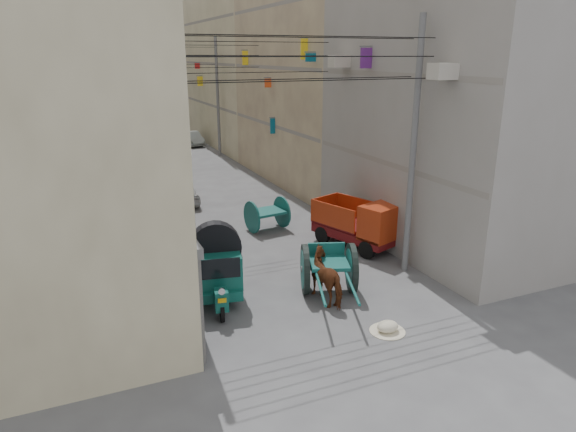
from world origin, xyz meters
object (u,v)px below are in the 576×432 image
auto_rickshaw (216,266)px  distant_car_grey (192,139)px  feed_sack (388,327)px  distant_car_green (160,138)px  mini_truck (364,226)px  horse (329,277)px  second_cart (267,214)px  distant_car_white (182,192)px  tonga_cart (328,268)px

auto_rickshaw → distant_car_grey: size_ratio=0.83×
feed_sack → distant_car_green: bearing=90.6°
mini_truck → distant_car_grey: mini_truck is taller
feed_sack → horse: 2.36m
auto_rickshaw → second_cart: bearing=66.2°
distant_car_white → horse: bearing=98.6°
horse → auto_rickshaw: bearing=-30.0°
tonga_cart → horse: size_ratio=2.08×
distant_car_green → mini_truck: bearing=91.4°
mini_truck → second_cart: (-2.46, 3.40, -0.18)m
tonga_cart → distant_car_grey: tonga_cart is taller
mini_truck → horse: mini_truck is taller
mini_truck → distant_car_green: mini_truck is taller
auto_rickshaw → mini_truck: bearing=27.6°
auto_rickshaw → second_cart: auto_rickshaw is taller
auto_rickshaw → distant_car_green: auto_rickshaw is taller
mini_truck → distant_car_white: 9.98m
mini_truck → distant_car_white: (-4.79, 8.75, -0.34)m
mini_truck → distant_car_white: mini_truck is taller
auto_rickshaw → distant_car_white: (1.26, 10.61, -0.53)m
tonga_cart → feed_sack: (0.33, -2.69, -0.64)m
second_cart → horse: (-0.60, -6.54, 0.03)m
distant_car_grey → distant_car_green: distant_car_green is taller
horse → distant_car_white: horse is taller
auto_rickshaw → tonga_cart: auto_rickshaw is taller
second_cart → horse: bearing=-103.8°
distant_car_white → distant_car_green: size_ratio=0.82×
second_cart → feed_sack: bearing=-98.9°
feed_sack → mini_truck: bearing=64.9°
distant_car_white → distant_car_grey: bearing=-104.5°
second_cart → horse: size_ratio=0.97×
feed_sack → distant_car_white: 14.30m
distant_car_white → distant_car_green: (1.93, 17.04, 0.02)m
feed_sack → distant_car_grey: bearing=86.2°
tonga_cart → mini_truck: mini_truck is taller
tonga_cart → distant_car_white: (-1.94, 11.42, -0.25)m
distant_car_green → distant_car_grey: bearing=152.2°
distant_car_green → tonga_cart: bearing=85.1°
second_cart → distant_car_green: second_cart is taller
feed_sack → tonga_cart: bearing=97.0°
tonga_cart → distant_car_green: size_ratio=0.93×
mini_truck → auto_rickshaw: bearing=177.7°
mini_truck → feed_sack: size_ratio=6.14×
distant_car_grey → distant_car_green: size_ratio=0.84×
mini_truck → feed_sack: 5.97m
tonga_cart → distant_car_green: (-0.01, 28.47, -0.23)m
tonga_cart → mini_truck: size_ratio=1.00×
mini_truck → second_cart: 4.20m
distant_car_white → distant_car_green: 17.15m
auto_rickshaw → distant_car_grey: bearing=88.8°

